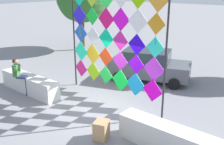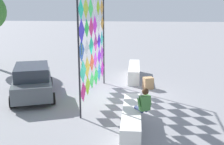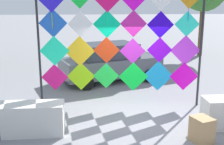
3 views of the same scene
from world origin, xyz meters
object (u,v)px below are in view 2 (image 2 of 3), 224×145
parked_car (33,81)px  cardboard_box_large (148,83)px  kite_display_rack (93,42)px  seated_vendor (142,105)px

parked_car → cardboard_box_large: 5.90m
kite_display_rack → seated_vendor: 4.43m
parked_car → cardboard_box_large: parked_car is taller
seated_vendor → parked_car: (3.35, 5.20, -0.19)m
cardboard_box_large → seated_vendor: bearing=175.5°
kite_display_rack → parked_car: bearing=91.8°
seated_vendor → cardboard_box_large: size_ratio=2.67×
kite_display_rack → cardboard_box_large: bearing=-57.3°
kite_display_rack → cardboard_box_large: 3.91m
seated_vendor → cardboard_box_large: seated_vendor is taller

